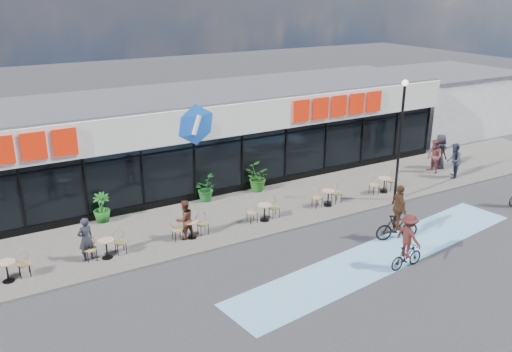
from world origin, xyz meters
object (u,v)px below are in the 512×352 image
at_px(potted_plant_left, 102,208).
at_px(cyclist_a, 398,218).
at_px(pedestrian_c, 454,161).
at_px(patron_left, 86,239).
at_px(lamp_post, 401,131).
at_px(potted_plant_right, 205,188).
at_px(potted_plant_mid, 256,178).
at_px(patron_right, 185,220).
at_px(pedestrian_a, 434,156).
at_px(pedestrian_b, 440,151).

height_order(potted_plant_left, cyclist_a, cyclist_a).
height_order(pedestrian_c, cyclist_a, cyclist_a).
height_order(patron_left, cyclist_a, cyclist_a).
relative_size(patron_left, pedestrian_c, 0.90).
xyz_separation_m(lamp_post, potted_plant_right, (-7.78, 4.41, -2.73)).
distance_m(potted_plant_mid, patron_right, 6.02).
relative_size(patron_left, pedestrian_a, 0.92).
distance_m(potted_plant_right, pedestrian_c, 13.12).
bearing_deg(pedestrian_c, patron_right, -38.58).
distance_m(potted_plant_mid, patron_left, 9.45).
relative_size(patron_left, cyclist_a, 0.73).
xyz_separation_m(potted_plant_mid, potted_plant_right, (-2.71, 0.13, -0.08)).
distance_m(patron_left, pedestrian_c, 18.84).
height_order(lamp_post, potted_plant_right, lamp_post).
xyz_separation_m(potted_plant_left, pedestrian_c, (17.45, -3.52, 0.29)).
relative_size(potted_plant_mid, pedestrian_c, 0.73).
distance_m(lamp_post, potted_plant_mid, 7.14).
xyz_separation_m(patron_left, pedestrian_a, (18.58, 0.70, 0.07)).
bearing_deg(pedestrian_b, lamp_post, 126.43).
distance_m(patron_left, patron_right, 3.83).
height_order(potted_plant_left, pedestrian_c, pedestrian_c).
distance_m(potted_plant_mid, pedestrian_a, 9.94).
bearing_deg(pedestrian_b, cyclist_a, 136.36).
xyz_separation_m(potted_plant_right, patron_right, (-2.39, -3.32, 0.21)).
distance_m(potted_plant_mid, pedestrian_b, 10.70).
relative_size(lamp_post, potted_plant_mid, 4.16).
height_order(potted_plant_left, pedestrian_b, pedestrian_b).
bearing_deg(potted_plant_right, potted_plant_mid, -2.79).
bearing_deg(cyclist_a, patron_right, 150.81).
bearing_deg(cyclist_a, potted_plant_mid, 107.32).
xyz_separation_m(lamp_post, potted_plant_left, (-12.61, 4.37, -2.69)).
relative_size(potted_plant_mid, pedestrian_b, 0.71).
xyz_separation_m(potted_plant_right, pedestrian_b, (13.23, -2.08, 0.36)).
bearing_deg(patron_right, pedestrian_c, 169.69).
distance_m(pedestrian_a, pedestrian_b, 0.97).
distance_m(potted_plant_right, pedestrian_a, 12.61).
xyz_separation_m(potted_plant_right, pedestrian_a, (12.36, -2.50, 0.31)).
height_order(potted_plant_left, patron_left, patron_left).
bearing_deg(potted_plant_mid, pedestrian_a, -13.79).
bearing_deg(patron_left, patron_right, 161.45).
relative_size(potted_plant_left, pedestrian_c, 0.69).
bearing_deg(pedestrian_a, pedestrian_c, 18.24).
bearing_deg(potted_plant_mid, pedestrian_c, -19.09).
height_order(potted_plant_right, patron_right, patron_right).
xyz_separation_m(potted_plant_right, cyclist_a, (4.99, -7.45, 0.25)).
xyz_separation_m(pedestrian_a, pedestrian_b, (0.88, 0.42, 0.05)).
bearing_deg(patron_left, lamp_post, 158.32).
height_order(potted_plant_left, patron_right, patron_right).
bearing_deg(patron_right, pedestrian_b, 175.14).
relative_size(lamp_post, potted_plant_right, 4.73).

